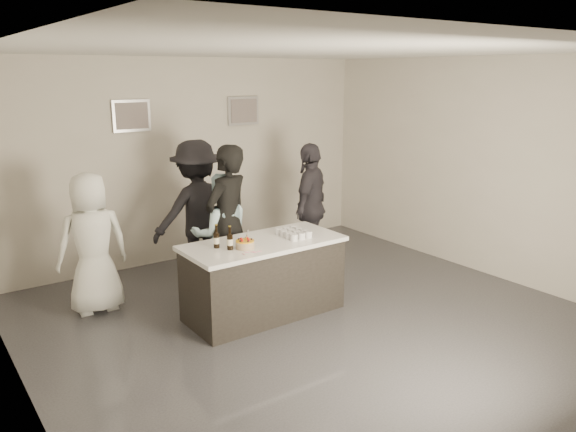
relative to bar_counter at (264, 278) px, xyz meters
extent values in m
plane|color=#3D3D42|center=(0.34, -0.51, -0.45)|extent=(6.00, 6.00, 0.00)
plane|color=white|center=(0.34, -0.51, 2.55)|extent=(6.00, 6.00, 0.00)
cube|color=beige|center=(0.34, 2.49, 1.05)|extent=(6.00, 0.04, 3.00)
cube|color=beige|center=(-2.66, -0.51, 1.05)|extent=(0.04, 6.00, 3.00)
cube|color=beige|center=(3.34, -0.51, 1.05)|extent=(0.04, 6.00, 3.00)
cube|color=#B2B2B7|center=(-0.56, 2.46, 1.75)|extent=(0.54, 0.04, 0.44)
cube|color=#B2B2B7|center=(1.24, 2.46, 1.75)|extent=(0.54, 0.04, 0.44)
cube|color=white|center=(0.00, 0.00, 0.00)|extent=(1.86, 0.86, 0.90)
cylinder|color=#F5AD19|center=(-0.31, -0.11, 0.49)|extent=(0.21, 0.21, 0.08)
cylinder|color=black|center=(-0.56, 0.09, 0.58)|extent=(0.07, 0.07, 0.26)
cylinder|color=black|center=(-0.47, -0.05, 0.58)|extent=(0.07, 0.07, 0.26)
cube|color=orange|center=(0.41, -0.04, 0.49)|extent=(0.30, 0.40, 0.08)
cube|color=pink|center=(-0.32, -0.26, 0.45)|extent=(0.24, 0.08, 0.01)
imported|color=black|center=(-0.06, 0.72, 0.52)|extent=(0.83, 0.70, 1.95)
imported|color=#B8E0F1|center=(-0.08, 0.87, 0.34)|extent=(0.91, 0.81, 1.57)
imported|color=white|center=(-1.58, 1.24, 0.39)|extent=(0.85, 0.58, 1.69)
imported|color=#34313A|center=(1.49, 1.04, 0.46)|extent=(1.13, 0.98, 1.82)
imported|color=black|center=(-0.09, 1.50, 0.51)|extent=(1.25, 0.73, 1.92)
camera|label=1|loc=(-3.35, -5.19, 2.33)|focal=35.00mm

